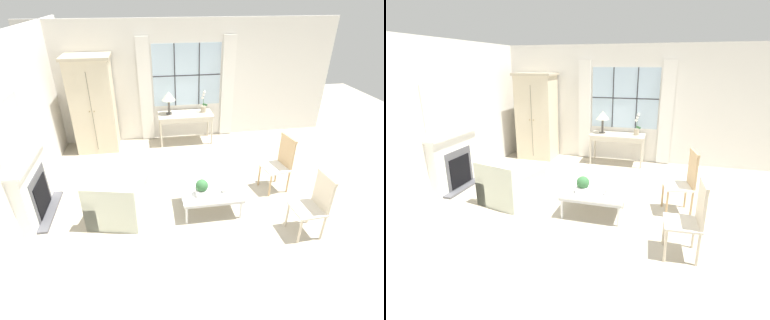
# 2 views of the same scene
# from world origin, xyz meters

# --- Properties ---
(ground_plane) EXTENTS (14.00, 14.00, 0.00)m
(ground_plane) POSITION_xyz_m (0.00, 0.00, 0.00)
(ground_plane) COLOR #B2A893
(wall_back_windowed) EXTENTS (7.20, 0.14, 2.80)m
(wall_back_windowed) POSITION_xyz_m (0.00, 3.02, 1.39)
(wall_back_windowed) COLOR silver
(wall_back_windowed) RESTS_ON ground_plane
(wall_left) EXTENTS (0.06, 7.20, 2.80)m
(wall_left) POSITION_xyz_m (-3.03, 0.60, 1.40)
(wall_left) COLOR silver
(wall_left) RESTS_ON ground_plane
(fireplace) EXTENTS (0.34, 1.30, 2.02)m
(fireplace) POSITION_xyz_m (-2.91, 0.28, 0.66)
(fireplace) COLOR #515156
(fireplace) RESTS_ON ground_plane
(armoire) EXTENTS (0.99, 0.72, 2.14)m
(armoire) POSITION_xyz_m (-2.17, 2.62, 1.08)
(armoire) COLOR beige
(armoire) RESTS_ON ground_plane
(console_table) EXTENTS (1.30, 0.56, 0.73)m
(console_table) POSITION_xyz_m (-0.09, 2.66, 0.65)
(console_table) COLOR beige
(console_table) RESTS_ON ground_plane
(table_lamp) EXTENTS (0.32, 0.32, 0.54)m
(table_lamp) POSITION_xyz_m (-0.48, 2.70, 1.15)
(table_lamp) COLOR #4C4742
(table_lamp) RESTS_ON console_table
(potted_orchid) EXTENTS (0.16, 0.13, 0.53)m
(potted_orchid) POSITION_xyz_m (0.35, 2.71, 0.91)
(potted_orchid) COLOR tan
(potted_orchid) RESTS_ON console_table
(armchair_upholstered) EXTENTS (1.01, 1.11, 0.78)m
(armchair_upholstered) POSITION_xyz_m (-1.57, 0.04, 0.27)
(armchair_upholstered) COLOR beige
(armchair_upholstered) RESTS_ON ground_plane
(side_chair_wooden) EXTENTS (0.51, 0.51, 1.06)m
(side_chair_wooden) POSITION_xyz_m (1.36, 0.38, 0.59)
(side_chair_wooden) COLOR white
(side_chair_wooden) RESTS_ON ground_plane
(accent_chair_wooden) EXTENTS (0.47, 0.47, 1.02)m
(accent_chair_wooden) POSITION_xyz_m (1.37, -0.84, 0.57)
(accent_chair_wooden) COLOR beige
(accent_chair_wooden) RESTS_ON ground_plane
(coffee_table) EXTENTS (1.00, 0.72, 0.39)m
(coffee_table) POSITION_xyz_m (-0.04, -0.05, 0.34)
(coffee_table) COLOR silver
(coffee_table) RESTS_ON ground_plane
(potted_plant_small) EXTENTS (0.21, 0.21, 0.28)m
(potted_plant_small) POSITION_xyz_m (-0.21, -0.13, 0.52)
(potted_plant_small) COLOR white
(potted_plant_small) RESTS_ON coffee_table
(pillar_candle) EXTENTS (0.12, 0.12, 0.11)m
(pillar_candle) POSITION_xyz_m (0.18, -0.13, 0.43)
(pillar_candle) COLOR silver
(pillar_candle) RESTS_ON coffee_table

